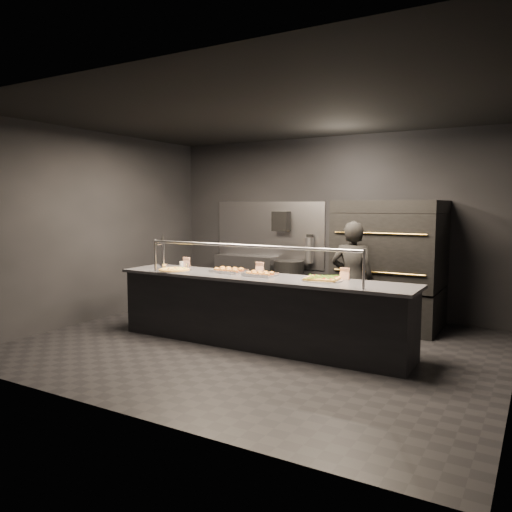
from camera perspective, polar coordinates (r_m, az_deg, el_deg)
name	(u,v)px	position (r m, az deg, el deg)	size (l,w,h in m)	color
room	(259,232)	(6.51, 0.37, 2.77)	(6.04, 6.00, 3.00)	black
service_counter	(259,310)	(6.59, 0.33, -6.25)	(4.10, 0.78, 1.37)	black
pizza_oven	(390,263)	(7.81, 15.06, -0.80)	(1.50, 1.23, 1.91)	black
prep_shelf	(246,279)	(9.36, -1.13, -2.69)	(1.20, 0.35, 0.90)	#99999E
towel_dispenser	(281,221)	(8.98, 2.92, 3.99)	(0.30, 0.20, 0.35)	black
fire_extinguisher	(309,250)	(8.78, 6.13, 0.71)	(0.14, 0.14, 0.51)	#B2B2B7
beer_tap	(163,259)	(7.39, -10.59, -0.29)	(0.13, 0.19, 0.51)	silver
round_pizza	(174,270)	(7.11, -9.33, -1.57)	(0.49, 0.49, 0.03)	silver
slider_tray_a	(229,270)	(6.87, -3.12, -1.66)	(0.51, 0.42, 0.07)	silver
slider_tray_b	(260,274)	(6.54, 0.48, -2.07)	(0.40, 0.30, 0.06)	silver
square_pizza	(322,279)	(6.22, 7.58, -2.59)	(0.51, 0.51, 0.05)	silver
condiment_jar	(183,265)	(7.39, -8.33, -1.02)	(0.15, 0.06, 0.10)	silver
tent_cards	(259,267)	(6.82, 0.33, -1.31)	(2.60, 0.04, 0.15)	white
trash_bin	(289,285)	(8.78, 3.77, -3.38)	(0.52, 0.52, 0.87)	black
worker	(352,280)	(7.02, 10.94, -2.69)	(0.60, 0.39, 1.63)	black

